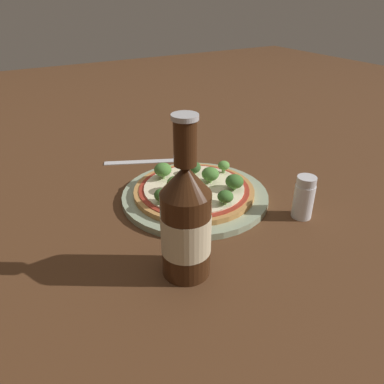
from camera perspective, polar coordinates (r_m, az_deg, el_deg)
ground_plane at (r=0.72m, az=1.27°, el=-0.75°), size 3.00×3.00×0.00m
plate at (r=0.71m, az=0.27°, el=-0.40°), size 0.28×0.28×0.01m
pizza at (r=0.70m, az=0.44°, el=0.20°), size 0.23×0.23×0.01m
broccoli_floret_0 at (r=0.68m, az=-2.49°, el=1.25°), size 0.03×0.03×0.03m
broccoli_floret_1 at (r=0.65m, az=0.47°, el=-0.03°), size 0.03×0.03×0.03m
broccoli_floret_2 at (r=0.71m, az=2.78°, el=2.77°), size 0.03×0.03×0.03m
broccoli_floret_3 at (r=0.69m, az=6.50°, el=1.60°), size 0.03×0.03×0.03m
broccoli_floret_4 at (r=0.72m, az=-4.46°, el=3.41°), size 0.03×0.03×0.03m
broccoli_floret_5 at (r=0.74m, az=0.32°, el=3.76°), size 0.03×0.03×0.03m
broccoli_floret_6 at (r=0.64m, az=-4.62°, el=-0.49°), size 0.03×0.03×0.03m
broccoli_floret_7 at (r=0.64m, az=5.33°, el=-0.65°), size 0.03×0.03×0.03m
broccoli_floret_8 at (r=0.75m, az=4.86°, el=4.03°), size 0.02×0.02×0.02m
beer_bottle at (r=0.49m, az=-0.94°, el=-4.47°), size 0.07×0.07×0.23m
pepper_shaker at (r=0.67m, az=16.69°, el=-0.81°), size 0.03×0.03×0.08m
fork at (r=0.87m, az=-6.83°, el=4.67°), size 0.10×0.19×0.00m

